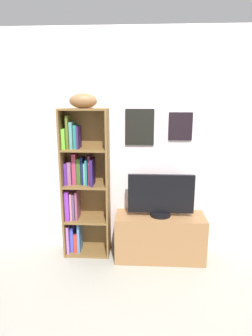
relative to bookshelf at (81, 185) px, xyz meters
The scene contains 6 objects.
ground 1.46m from the bookshelf, 56.49° to the right, with size 5.20×5.20×0.04m, color #9A988C.
back_wall 0.79m from the bookshelf, 11.30° to the left, with size 4.80×0.08×2.46m.
bookshelf is the anchor object (origin of this frame).
football 0.90m from the bookshelf, 27.44° to the right, with size 0.28×0.15×0.15m, color brown.
tv_stand 1.04m from the bookshelf, ahead, with size 0.97×0.38×0.50m.
television 0.88m from the bookshelf, ahead, with size 0.70×0.22×0.46m.
Camera 1 is at (0.00, -2.02, 1.72)m, focal length 30.78 mm.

